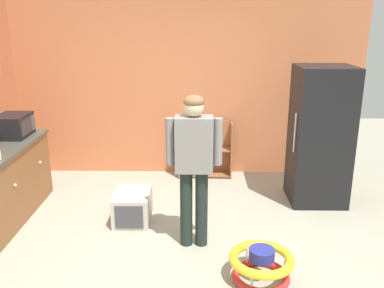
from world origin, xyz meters
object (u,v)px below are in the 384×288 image
(standing_person, at_px, (194,159))
(microwave, at_px, (14,126))
(refrigerator, at_px, (320,136))
(bookshelf, at_px, (201,153))
(baby_walker, at_px, (261,265))
(pet_carrier, at_px, (133,207))

(standing_person, xyz_separation_m, microwave, (-2.29, 1.05, 0.07))
(refrigerator, bearing_deg, bookshelf, 149.84)
(bookshelf, distance_m, microwave, 2.66)
(microwave, bearing_deg, baby_walker, -30.02)
(standing_person, bearing_deg, bookshelf, 87.51)
(pet_carrier, distance_m, microwave, 1.85)
(refrigerator, bearing_deg, pet_carrier, -164.74)
(refrigerator, height_order, baby_walker, refrigerator)
(standing_person, xyz_separation_m, baby_walker, (0.63, -0.63, -0.82))
(standing_person, relative_size, microwave, 3.38)
(bookshelf, relative_size, pet_carrier, 1.54)
(bookshelf, bearing_deg, refrigerator, -30.16)
(bookshelf, distance_m, baby_walker, 2.74)
(baby_walker, distance_m, microwave, 3.48)
(bookshelf, bearing_deg, pet_carrier, -118.50)
(refrigerator, relative_size, standing_person, 1.10)
(bookshelf, bearing_deg, microwave, -157.26)
(baby_walker, bearing_deg, standing_person, 134.96)
(refrigerator, height_order, pet_carrier, refrigerator)
(refrigerator, distance_m, standing_person, 1.99)
(bookshelf, bearing_deg, baby_walker, -78.61)
(pet_carrier, height_order, microwave, microwave)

